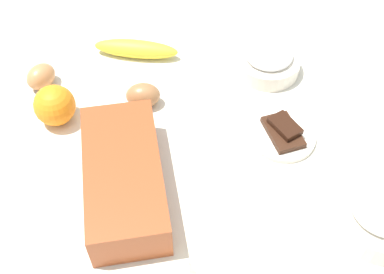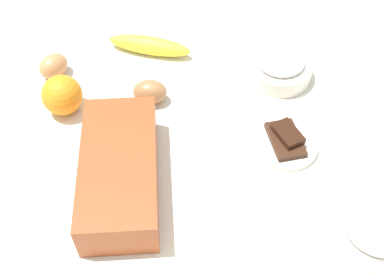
% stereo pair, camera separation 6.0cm
% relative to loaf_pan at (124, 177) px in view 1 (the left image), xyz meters
% --- Properties ---
extents(ground_plane, '(2.40, 2.40, 0.02)m').
position_rel_loaf_pan_xyz_m(ground_plane, '(0.06, -0.13, -0.05)').
color(ground_plane, silver).
extents(loaf_pan, '(0.28, 0.14, 0.08)m').
position_rel_loaf_pan_xyz_m(loaf_pan, '(0.00, 0.00, 0.00)').
color(loaf_pan, '#9E4723').
rests_on(loaf_pan, ground_plane).
extents(flour_bowl, '(0.16, 0.16, 0.08)m').
position_rel_loaf_pan_xyz_m(flour_bowl, '(-0.16, -0.41, -0.01)').
color(flour_bowl, silver).
rests_on(flour_bowl, ground_plane).
extents(sugar_bowl, '(0.14, 0.14, 0.06)m').
position_rel_loaf_pan_xyz_m(sugar_bowl, '(0.25, -0.34, -0.01)').
color(sugar_bowl, silver).
rests_on(sugar_bowl, ground_plane).
extents(banana, '(0.11, 0.19, 0.04)m').
position_rel_loaf_pan_xyz_m(banana, '(0.36, -0.07, -0.02)').
color(banana, yellow).
rests_on(banana, ground_plane).
extents(orange_fruit, '(0.08, 0.08, 0.08)m').
position_rel_loaf_pan_xyz_m(orange_fruit, '(0.20, 0.11, -0.00)').
color(orange_fruit, orange).
rests_on(orange_fruit, ground_plane).
extents(egg_near_butter, '(0.08, 0.08, 0.05)m').
position_rel_loaf_pan_xyz_m(egg_near_butter, '(0.30, 0.14, -0.02)').
color(egg_near_butter, '#BC7F4D').
rests_on(egg_near_butter, ground_plane).
extents(egg_beside_bowl, '(0.06, 0.08, 0.05)m').
position_rel_loaf_pan_xyz_m(egg_beside_bowl, '(0.20, -0.06, -0.02)').
color(egg_beside_bowl, '#A06B41').
rests_on(egg_beside_bowl, ground_plane).
extents(chocolate_plate, '(0.13, 0.13, 0.03)m').
position_rel_loaf_pan_xyz_m(chocolate_plate, '(0.06, -0.31, -0.03)').
color(chocolate_plate, silver).
rests_on(chocolate_plate, ground_plane).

